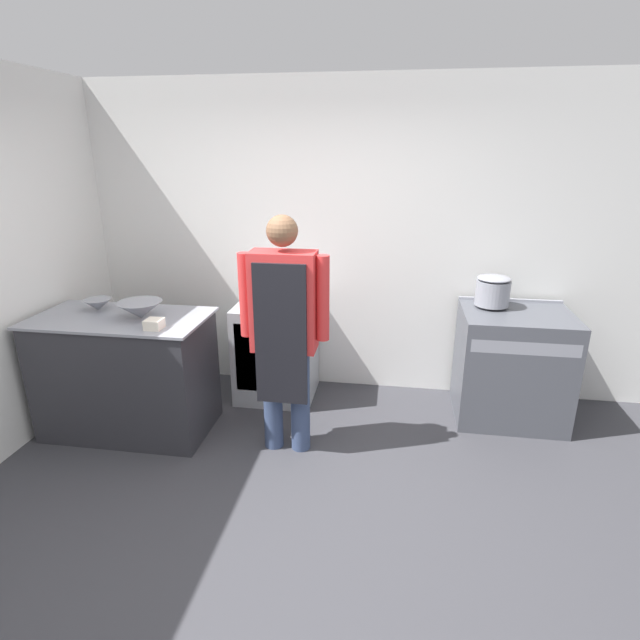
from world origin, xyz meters
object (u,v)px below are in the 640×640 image
at_px(stove, 511,366).
at_px(person_cook, 284,324).
at_px(plastic_tub, 154,324).
at_px(stock_pot, 493,290).
at_px(mixing_bowl, 140,310).
at_px(fridge_unit, 277,351).

xyz_separation_m(stove, person_cook, (-1.71, -0.74, 0.53)).
bearing_deg(plastic_tub, stock_pot, 22.19).
distance_m(person_cook, stock_pot, 1.75).
height_order(person_cook, mixing_bowl, person_cook).
xyz_separation_m(stove, fridge_unit, (-1.98, 0.07, -0.03)).
distance_m(stove, mixing_bowl, 2.94).
distance_m(stove, stock_pot, 0.64).
xyz_separation_m(mixing_bowl, plastic_tub, (0.21, -0.20, -0.03)).
relative_size(fridge_unit, plastic_tub, 7.48).
height_order(fridge_unit, plastic_tub, plastic_tub).
height_order(fridge_unit, stock_pot, stock_pot).
relative_size(person_cook, plastic_tub, 15.06).
distance_m(mixing_bowl, stock_pot, 2.74).
xyz_separation_m(stove, mixing_bowl, (-2.81, -0.66, 0.55)).
xyz_separation_m(mixing_bowl, stock_pot, (2.62, 0.78, 0.05)).
relative_size(stove, person_cook, 0.54).
distance_m(fridge_unit, person_cook, 1.02).
bearing_deg(person_cook, plastic_tub, -172.33).
bearing_deg(stove, plastic_tub, -161.66).
relative_size(mixing_bowl, stock_pot, 1.21).
bearing_deg(person_cook, stock_pot, 29.63).
relative_size(fridge_unit, person_cook, 0.50).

